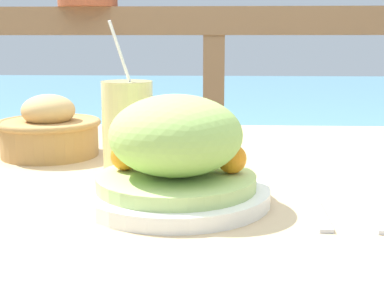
% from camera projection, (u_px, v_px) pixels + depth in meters
% --- Properties ---
extents(patio_table, '(1.00, 0.92, 0.75)m').
position_uv_depth(patio_table, '(209.00, 225.00, 0.92)').
color(patio_table, tan).
rests_on(patio_table, ground_plane).
extents(railing_fence, '(2.80, 0.08, 1.06)m').
position_uv_depth(railing_fence, '(214.00, 89.00, 1.78)').
color(railing_fence, brown).
rests_on(railing_fence, ground_plane).
extents(sea_backdrop, '(12.00, 4.00, 0.53)m').
position_uv_depth(sea_backdrop, '(216.00, 126.00, 4.34)').
color(sea_backdrop, '#568EA8').
rests_on(sea_backdrop, ground_plane).
extents(salad_plate, '(0.25, 0.25, 0.15)m').
position_uv_depth(salad_plate, '(176.00, 156.00, 0.71)').
color(salad_plate, white).
rests_on(salad_plate, patio_table).
extents(drink_glass, '(0.08, 0.08, 0.24)m').
position_uv_depth(drink_glass, '(128.00, 126.00, 0.89)').
color(drink_glass, '#DBCC7F').
rests_on(drink_glass, patio_table).
extents(bread_basket, '(0.19, 0.19, 0.12)m').
position_uv_depth(bread_basket, '(49.00, 131.00, 1.00)').
color(bread_basket, '#AD7F47').
rests_on(bread_basket, patio_table).
extents(fork, '(0.02, 0.18, 0.00)m').
position_uv_depth(fork, '(315.00, 207.00, 0.69)').
color(fork, silver).
rests_on(fork, patio_table).
extents(knife, '(0.02, 0.18, 0.00)m').
position_uv_depth(knife, '(365.00, 208.00, 0.69)').
color(knife, silver).
rests_on(knife, patio_table).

